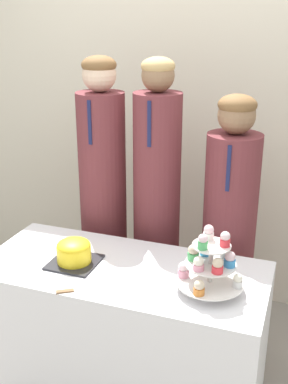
{
  "coord_description": "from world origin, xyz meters",
  "views": [
    {
      "loc": [
        0.72,
        -1.45,
        1.82
      ],
      "look_at": [
        0.09,
        0.31,
        1.12
      ],
      "focal_mm": 45.0,
      "sensor_mm": 36.0,
      "label": 1
    }
  ],
  "objects_px": {
    "cake_knife": "(76,290)",
    "round_cake": "(74,252)",
    "student_1": "(157,219)",
    "student_2": "(228,244)",
    "student_0": "(104,211)",
    "cupcake_stand": "(210,263)"
  },
  "relations": [
    {
      "from": "round_cake",
      "to": "student_2",
      "type": "distance_m",
      "value": 0.81
    },
    {
      "from": "cake_knife",
      "to": "student_2",
      "type": "distance_m",
      "value": 0.88
    },
    {
      "from": "student_0",
      "to": "student_1",
      "type": "relative_size",
      "value": 1.0
    },
    {
      "from": "cake_knife",
      "to": "cupcake_stand",
      "type": "xyz_separation_m",
      "value": [
        0.51,
        0.18,
        0.13
      ]
    },
    {
      "from": "student_0",
      "to": "student_2",
      "type": "xyz_separation_m",
      "value": [
        0.7,
        -0.0,
        -0.08
      ]
    },
    {
      "from": "cake_knife",
      "to": "student_1",
      "type": "xyz_separation_m",
      "value": [
        0.1,
        0.73,
        0.03
      ]
    },
    {
      "from": "cupcake_stand",
      "to": "student_0",
      "type": "height_order",
      "value": "student_0"
    },
    {
      "from": "round_cake",
      "to": "student_0",
      "type": "bearing_deg",
      "value": 100.14
    },
    {
      "from": "round_cake",
      "to": "student_2",
      "type": "relative_size",
      "value": 0.14
    },
    {
      "from": "student_1",
      "to": "student_2",
      "type": "distance_m",
      "value": 0.39
    },
    {
      "from": "student_2",
      "to": "cupcake_stand",
      "type": "bearing_deg",
      "value": -88.19
    },
    {
      "from": "student_1",
      "to": "round_cake",
      "type": "bearing_deg",
      "value": -111.94
    },
    {
      "from": "student_0",
      "to": "cake_knife",
      "type": "bearing_deg",
      "value": -74.34
    },
    {
      "from": "cake_knife",
      "to": "student_1",
      "type": "height_order",
      "value": "student_1"
    },
    {
      "from": "cake_knife",
      "to": "cupcake_stand",
      "type": "height_order",
      "value": "cupcake_stand"
    },
    {
      "from": "student_0",
      "to": "cupcake_stand",
      "type": "bearing_deg",
      "value": -37.56
    },
    {
      "from": "student_2",
      "to": "student_0",
      "type": "bearing_deg",
      "value": 180.0
    },
    {
      "from": "cake_knife",
      "to": "student_0",
      "type": "relative_size",
      "value": 0.13
    },
    {
      "from": "cake_knife",
      "to": "student_0",
      "type": "height_order",
      "value": "student_0"
    },
    {
      "from": "cake_knife",
      "to": "round_cake",
      "type": "bearing_deg",
      "value": 85.94
    },
    {
      "from": "round_cake",
      "to": "student_0",
      "type": "height_order",
      "value": "student_0"
    },
    {
      "from": "cupcake_stand",
      "to": "student_1",
      "type": "xyz_separation_m",
      "value": [
        -0.4,
        0.55,
        -0.1
      ]
    }
  ]
}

